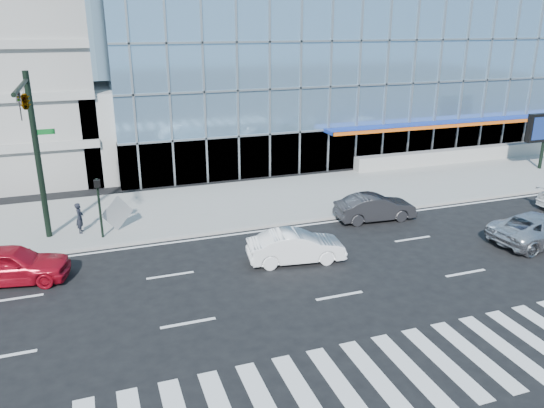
{
  "coord_description": "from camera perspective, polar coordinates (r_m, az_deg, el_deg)",
  "views": [
    {
      "loc": [
        -8.67,
        -20.59,
        10.21
      ],
      "look_at": [
        -0.35,
        3.0,
        1.59
      ],
      "focal_mm": 35.0,
      "sensor_mm": 36.0,
      "label": 1
    }
  ],
  "objects": [
    {
      "name": "ground",
      "position": [
        24.56,
        3.11,
        -5.58
      ],
      "size": [
        160.0,
        160.0,
        0.0
      ],
      "primitive_type": "plane",
      "color": "black",
      "rests_on": "ground"
    },
    {
      "name": "sidewalk",
      "position": [
        31.55,
        -2.43,
        0.25
      ],
      "size": [
        120.0,
        8.0,
        0.15
      ],
      "primitive_type": "cube",
      "color": "gray",
      "rests_on": "ground"
    },
    {
      "name": "theatre_building",
      "position": [
        51.88,
        6.77,
        15.89
      ],
      "size": [
        42.0,
        26.0,
        15.0
      ],
      "primitive_type": "cube",
      "color": "#79A4C9",
      "rests_on": "ground"
    },
    {
      "name": "ramp_block",
      "position": [
        39.35,
        -15.35,
        7.78
      ],
      "size": [
        6.0,
        8.0,
        6.0
      ],
      "primitive_type": "cube",
      "color": "gray",
      "rests_on": "ground"
    },
    {
      "name": "retaining_wall",
      "position": [
        46.85,
        25.53,
        5.37
      ],
      "size": [
        30.0,
        0.8,
        1.0
      ],
      "primitive_type": "cube",
      "color": "gray",
      "rests_on": "sidewalk"
    },
    {
      "name": "traffic_signal",
      "position": [
        25.59,
        -24.66,
        8.2
      ],
      "size": [
        1.14,
        5.74,
        8.0
      ],
      "color": "black",
      "rests_on": "sidewalk"
    },
    {
      "name": "ped_signal_post",
      "position": [
        26.78,
        -18.14,
        0.5
      ],
      "size": [
        0.3,
        0.33,
        3.0
      ],
      "color": "black",
      "rests_on": "sidewalk"
    },
    {
      "name": "silver_suv",
      "position": [
        28.79,
        26.95,
        -2.35
      ],
      "size": [
        5.51,
        2.92,
        1.48
      ],
      "primitive_type": "imported",
      "rotation": [
        0.0,
        0.0,
        1.66
      ],
      "color": "silver",
      "rests_on": "ground"
    },
    {
      "name": "white_sedan",
      "position": [
        23.73,
        2.59,
        -4.6
      ],
      "size": [
        4.51,
        2.09,
        1.43
      ],
      "primitive_type": "imported",
      "rotation": [
        0.0,
        0.0,
        1.44
      ],
      "color": "white",
      "rests_on": "ground"
    },
    {
      "name": "dark_sedan",
      "position": [
        29.14,
        11.03,
        -0.37
      ],
      "size": [
        4.44,
        1.83,
        1.43
      ],
      "primitive_type": "imported",
      "rotation": [
        0.0,
        0.0,
        1.5
      ],
      "color": "black",
      "rests_on": "ground"
    },
    {
      "name": "red_sedan",
      "position": [
        24.35,
        -26.36,
        -5.84
      ],
      "size": [
        4.94,
        2.73,
        1.59
      ],
      "primitive_type": "imported",
      "rotation": [
        0.0,
        0.0,
        1.38
      ],
      "color": "#A70C1D",
      "rests_on": "ground"
    },
    {
      "name": "pedestrian",
      "position": [
        28.18,
        -19.97,
        -1.41
      ],
      "size": [
        0.46,
        0.62,
        1.56
      ],
      "primitive_type": "imported",
      "rotation": [
        0.0,
        0.0,
        1.4
      ],
      "color": "black",
      "rests_on": "sidewalk"
    },
    {
      "name": "tilted_panel",
      "position": [
        27.88,
        -16.31,
        -0.93
      ],
      "size": [
        1.65,
        0.9,
        1.83
      ],
      "primitive_type": "cube",
      "rotation": [
        0.0,
        0.88,
        0.48
      ],
      "color": "#979797",
      "rests_on": "sidewalk"
    }
  ]
}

